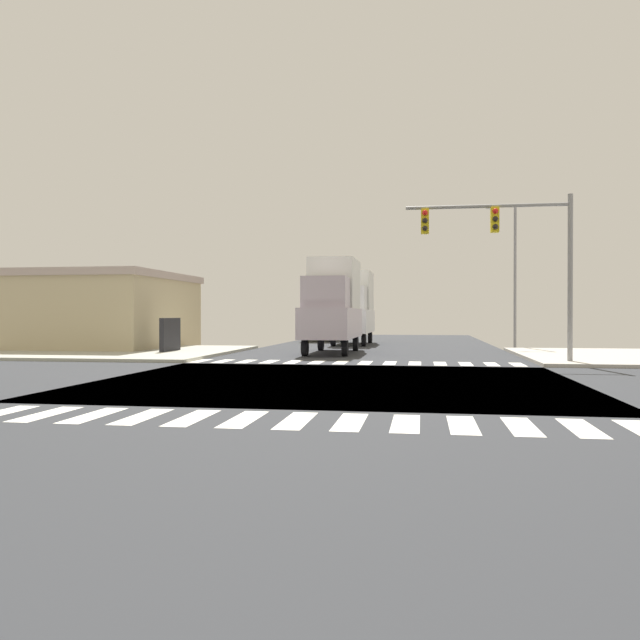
{
  "coord_description": "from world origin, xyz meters",
  "views": [
    {
      "loc": [
        2.54,
        -18.96,
        1.95
      ],
      "look_at": [
        -1.17,
        4.49,
        1.76
      ],
      "focal_mm": 36.31,
      "sensor_mm": 36.0,
      "label": 1
    }
  ],
  "objects": [
    {
      "name": "street_lamp",
      "position": [
        7.6,
        19.63,
        4.96
      ],
      "size": [
        1.78,
        0.32,
        8.34
      ],
      "color": "gray",
      "rests_on": "ground"
    },
    {
      "name": "sidewalk_corner_nw",
      "position": [
        -13.0,
        12.0,
        0.07
      ],
      "size": [
        12.0,
        12.0,
        0.14
      ],
      "color": "#AEAD9D",
      "rests_on": "ground"
    },
    {
      "name": "crosswalk_near",
      "position": [
        -0.25,
        -7.3,
        0.0
      ],
      "size": [
        13.5,
        2.0,
        0.01
      ],
      "color": "white",
      "rests_on": "ground"
    },
    {
      "name": "box_truck_leading_4",
      "position": [
        -2.0,
        13.87,
        2.56
      ],
      "size": [
        2.4,
        7.2,
        4.85
      ],
      "rotation": [
        0.0,
        0.0,
        3.14
      ],
      "color": "black",
      "rests_on": "ground"
    },
    {
      "name": "bank_building",
      "position": [
        -17.76,
        15.93,
        2.18
      ],
      "size": [
        14.28,
        10.12,
        4.35
      ],
      "color": "tan",
      "rests_on": "ground"
    },
    {
      "name": "crosswalk_far",
      "position": [
        -0.25,
        7.3,
        0.0
      ],
      "size": [
        13.5,
        2.0,
        0.01
      ],
      "color": "white",
      "rests_on": "ground"
    },
    {
      "name": "traffic_signal_mast",
      "position": [
        5.82,
        7.65,
        4.95
      ],
      "size": [
        6.51,
        0.55,
        6.71
      ],
      "color": "gray",
      "rests_on": "ground"
    },
    {
      "name": "ground",
      "position": [
        0.0,
        0.0,
        -0.03
      ],
      "size": [
        90.0,
        90.0,
        0.05
      ],
      "color": "#303236"
    },
    {
      "name": "box_truck_crossing_2",
      "position": [
        -5.0,
        30.57,
        2.56
      ],
      "size": [
        2.4,
        7.2,
        4.85
      ],
      "rotation": [
        0.0,
        0.0,
        3.14
      ],
      "color": "black",
      "rests_on": "ground"
    },
    {
      "name": "box_truck_queued_3",
      "position": [
        -2.0,
        23.76,
        2.56
      ],
      "size": [
        2.4,
        7.2,
        4.85
      ],
      "rotation": [
        0.0,
        0.0,
        3.14
      ],
      "color": "black",
      "rests_on": "ground"
    }
  ]
}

